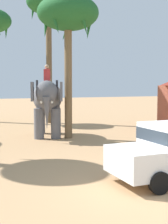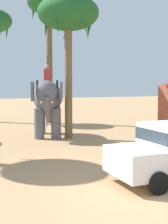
% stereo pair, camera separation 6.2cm
% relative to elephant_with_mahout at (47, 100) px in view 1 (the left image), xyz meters
% --- Properties ---
extents(ground_plane, '(120.00, 120.00, 0.00)m').
position_rel_elephant_with_mahout_xyz_m(ground_plane, '(0.31, -9.78, -1.99)').
color(ground_plane, tan).
extents(elephant_with_mahout, '(2.55, 4.02, 3.88)m').
position_rel_elephant_with_mahout_xyz_m(elephant_with_mahout, '(0.00, 0.00, 0.00)').
color(elephant_with_mahout, slate).
rests_on(elephant_with_mahout, ground).
extents(palm_tree_left_of_road, '(3.20, 3.20, 7.45)m').
position_rel_elephant_with_mahout_xyz_m(palm_tree_left_of_road, '(0.90, -0.86, 4.36)').
color(palm_tree_left_of_road, brown).
rests_on(palm_tree_left_of_road, ground).
extents(palm_tree_leaning_seaward, '(3.20, 3.20, 9.75)m').
position_rel_elephant_with_mahout_xyz_m(palm_tree_leaning_seaward, '(1.87, 5.95, 6.50)').
color(palm_tree_leaning_seaward, brown).
rests_on(palm_tree_leaning_seaward, ground).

